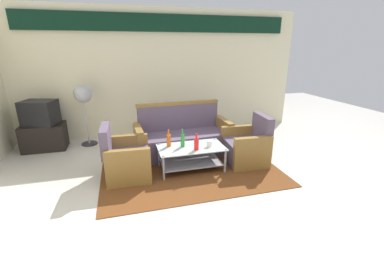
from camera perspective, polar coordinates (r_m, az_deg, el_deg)
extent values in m
plane|color=beige|center=(3.73, 2.24, -13.60)|extent=(14.00, 14.00, 0.00)
cube|color=beige|center=(6.17, -6.40, 13.06)|extent=(6.52, 0.12, 2.80)
cube|color=black|center=(6.07, -6.64, 23.09)|extent=(5.76, 0.08, 0.36)
cube|color=brown|center=(4.52, -0.54, -7.40)|extent=(2.92, 2.15, 0.01)
cube|color=#5B4C60|center=(5.00, -1.91, -2.09)|extent=(1.63, 0.78, 0.42)
cube|color=#5B4C60|center=(5.15, -2.97, 3.80)|extent=(1.60, 0.22, 0.48)
cube|color=olive|center=(5.25, 6.91, -0.04)|extent=(0.15, 0.71, 0.62)
cube|color=olive|center=(4.81, -11.57, -2.04)|extent=(0.15, 0.71, 0.62)
cube|color=olive|center=(5.09, -3.02, 6.74)|extent=(1.64, 0.18, 0.06)
cube|color=#5B4C60|center=(4.28, -13.68, -6.47)|extent=(0.68, 0.63, 0.40)
cube|color=#5B4C60|center=(4.14, -18.41, -1.41)|extent=(0.15, 0.60, 0.45)
cube|color=olive|center=(4.55, -13.77, -3.71)|extent=(0.66, 0.13, 0.58)
cube|color=olive|center=(3.94, -13.79, -7.29)|extent=(0.66, 0.13, 0.58)
cube|color=#5B4C60|center=(4.75, 11.42, -3.75)|extent=(0.69, 0.64, 0.40)
cube|color=#5B4C60|center=(4.74, 15.19, 1.37)|extent=(0.15, 0.61, 0.45)
cube|color=olive|center=(4.44, 13.16, -4.24)|extent=(0.66, 0.14, 0.58)
cube|color=olive|center=(5.00, 10.01, -1.40)|extent=(0.66, 0.14, 0.58)
cube|color=silver|center=(4.31, -0.19, -2.95)|extent=(1.10, 0.60, 0.02)
cube|color=#9E9EA5|center=(4.42, -0.19, -6.24)|extent=(1.00, 0.52, 0.02)
cylinder|color=#9E9EA5|center=(4.53, -7.33, -4.66)|extent=(0.04, 0.04, 0.40)
cylinder|color=#9E9EA5|center=(4.76, 4.93, -3.38)|extent=(0.04, 0.04, 0.40)
cylinder|color=#9E9EA5|center=(4.06, -6.24, -7.48)|extent=(0.04, 0.04, 0.40)
cylinder|color=#9E9EA5|center=(4.31, 7.31, -5.87)|extent=(0.04, 0.04, 0.40)
cylinder|color=#2D8C38|center=(4.28, -2.08, -1.45)|extent=(0.07, 0.07, 0.21)
cylinder|color=#2D8C38|center=(4.23, -2.10, 0.49)|extent=(0.03, 0.03, 0.09)
cylinder|color=red|center=(4.15, 0.97, -2.25)|extent=(0.08, 0.08, 0.19)
cylinder|color=red|center=(4.11, 0.98, -0.44)|extent=(0.03, 0.03, 0.08)
cylinder|color=#D85919|center=(4.31, -5.13, -1.44)|extent=(0.07, 0.07, 0.21)
cylinder|color=#D85919|center=(4.27, -5.19, 0.42)|extent=(0.03, 0.03, 0.09)
cylinder|color=silver|center=(4.31, 3.81, -2.17)|extent=(0.08, 0.08, 0.10)
cube|color=black|center=(6.02, -29.67, -0.56)|extent=(0.80, 0.50, 0.52)
cube|color=black|center=(5.90, -30.44, 4.03)|extent=(0.70, 0.59, 0.48)
cube|color=black|center=(6.08, -29.38, 4.59)|extent=(0.49, 0.15, 0.36)
cylinder|color=#2D2D33|center=(5.98, -21.56, -1.97)|extent=(0.32, 0.32, 0.03)
cylinder|color=#B2B2B7|center=(5.84, -22.13, 2.54)|extent=(0.03, 0.03, 0.95)
sphere|color=#B2B2B7|center=(5.72, -22.84, 8.15)|extent=(0.36, 0.36, 0.36)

